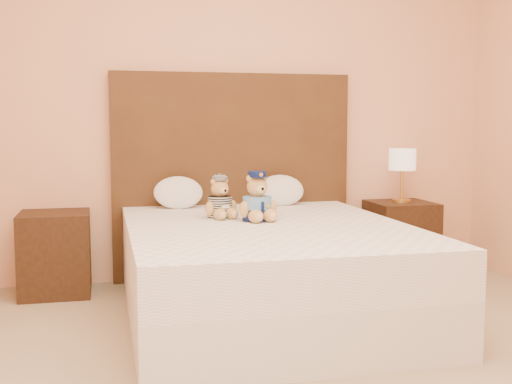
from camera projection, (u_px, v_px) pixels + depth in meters
bed at (267, 270)px, 3.78m from camera, size 1.60×2.00×0.55m
headboard at (233, 176)px, 4.71m from camera, size 1.75×0.08×1.50m
nightstand_left at (55, 253)px, 4.27m from camera, size 0.45×0.45×0.55m
nightstand_right at (401, 238)px, 4.84m from camera, size 0.45×0.45×0.55m
lamp at (402, 162)px, 4.78m from camera, size 0.20×0.20×0.40m
teddy_police at (257, 196)px, 3.86m from camera, size 0.30×0.29×0.30m
teddy_prisoner at (220, 198)px, 3.97m from camera, size 0.29×0.28×0.25m
pillow_left at (178, 191)px, 4.44m from camera, size 0.34×0.22×0.24m
pillow_right at (281, 189)px, 4.62m from camera, size 0.34×0.22×0.24m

